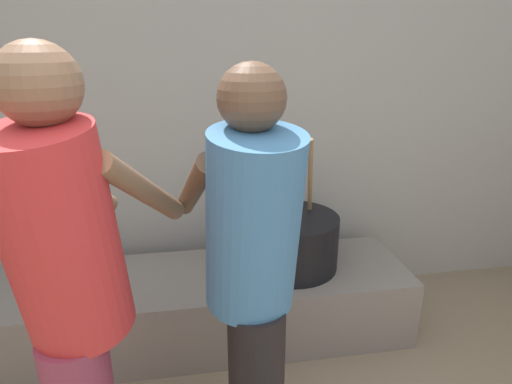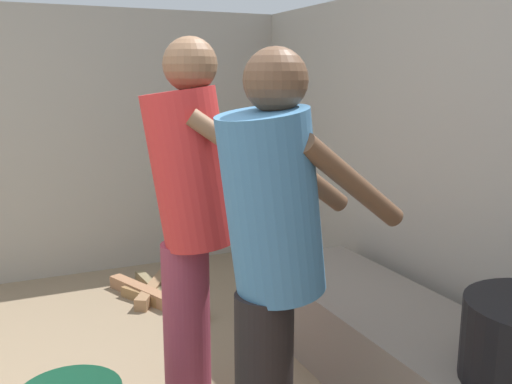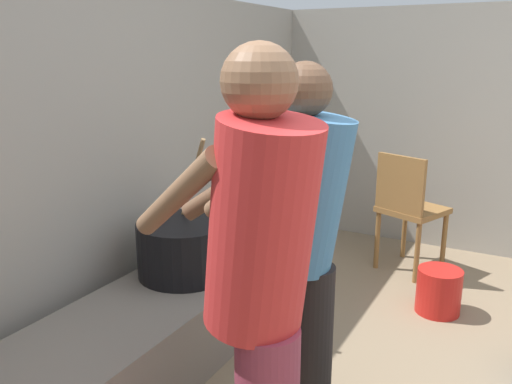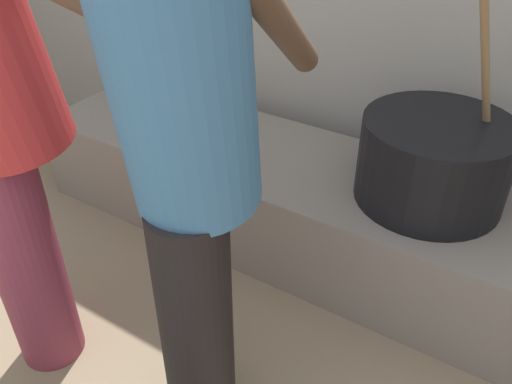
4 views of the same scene
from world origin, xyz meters
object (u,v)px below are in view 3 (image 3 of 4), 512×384
at_px(chair_brown_wood, 408,207).
at_px(bucket_red_plastic, 439,291).
at_px(cook_in_blue_shirt, 303,234).
at_px(cook_in_red_shirt, 260,281).
at_px(cooking_pot_main, 184,248).

xyz_separation_m(chair_brown_wood, bucket_red_plastic, (-0.54, -0.34, -0.35)).
bearing_deg(cook_in_blue_shirt, cook_in_red_shirt, -169.58).
distance_m(cook_in_red_shirt, chair_brown_wood, 2.46).
relative_size(cooking_pot_main, bucket_red_plastic, 2.66).
xyz_separation_m(cooking_pot_main, cook_in_red_shirt, (-0.90, -0.95, 0.37)).
bearing_deg(cook_in_red_shirt, bucket_red_plastic, -7.20).
relative_size(cooking_pot_main, cook_in_blue_shirt, 0.49).
height_order(cook_in_red_shirt, cook_in_blue_shirt, cook_in_red_shirt).
bearing_deg(cooking_pot_main, bucket_red_plastic, -50.03).
relative_size(cook_in_red_shirt, cook_in_blue_shirt, 1.04).
bearing_deg(cooking_pot_main, cook_in_blue_shirt, -112.56).
height_order(cooking_pot_main, bucket_red_plastic, cooking_pot_main).
bearing_deg(cook_in_red_shirt, chair_brown_wood, 2.30).
distance_m(cook_in_red_shirt, cook_in_blue_shirt, 0.55).
bearing_deg(bucket_red_plastic, cooking_pot_main, 129.97).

